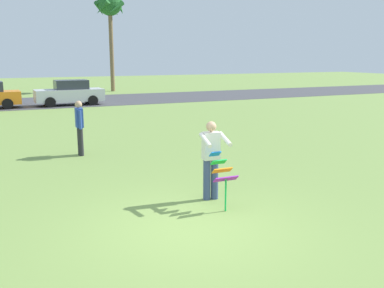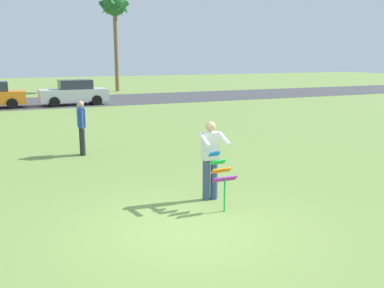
{
  "view_description": "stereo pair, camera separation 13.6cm",
  "coord_description": "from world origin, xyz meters",
  "px_view_note": "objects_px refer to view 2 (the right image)",
  "views": [
    {
      "loc": [
        -2.97,
        -6.66,
        3.09
      ],
      "look_at": [
        1.06,
        2.33,
        1.05
      ],
      "focal_mm": 39.84,
      "sensor_mm": 36.0,
      "label": 1
    },
    {
      "loc": [
        -2.84,
        -6.71,
        3.09
      ],
      "look_at": [
        1.06,
        2.33,
        1.05
      ],
      "focal_mm": 39.84,
      "sensor_mm": 36.0,
      "label": 2
    }
  ],
  "objects_px": {
    "kite_held": "(221,172)",
    "person_walker_near": "(81,126)",
    "parked_car_silver": "(74,93)",
    "person_kite_flyer": "(211,157)",
    "palm_tree_centre_far": "(115,8)"
  },
  "relations": [
    {
      "from": "person_kite_flyer",
      "to": "palm_tree_centre_far",
      "type": "height_order",
      "value": "palm_tree_centre_far"
    },
    {
      "from": "palm_tree_centre_far",
      "to": "person_walker_near",
      "type": "relative_size",
      "value": 4.97
    },
    {
      "from": "kite_held",
      "to": "palm_tree_centre_far",
      "type": "xyz_separation_m",
      "value": [
        5.24,
        30.46,
        6.4
      ]
    },
    {
      "from": "kite_held",
      "to": "palm_tree_centre_far",
      "type": "bearing_deg",
      "value": 80.25
    },
    {
      "from": "person_kite_flyer",
      "to": "person_walker_near",
      "type": "distance_m",
      "value": 5.81
    },
    {
      "from": "parked_car_silver",
      "to": "person_walker_near",
      "type": "xyz_separation_m",
      "value": [
        -1.85,
        -14.6,
        0.16
      ]
    },
    {
      "from": "parked_car_silver",
      "to": "palm_tree_centre_far",
      "type": "xyz_separation_m",
      "value": [
        5.18,
        9.76,
        6.4
      ]
    },
    {
      "from": "person_kite_flyer",
      "to": "parked_car_silver",
      "type": "height_order",
      "value": "person_kite_flyer"
    },
    {
      "from": "kite_held",
      "to": "palm_tree_centre_far",
      "type": "height_order",
      "value": "palm_tree_centre_far"
    },
    {
      "from": "kite_held",
      "to": "parked_car_silver",
      "type": "distance_m",
      "value": 20.7
    },
    {
      "from": "person_kite_flyer",
      "to": "person_walker_near",
      "type": "relative_size",
      "value": 1.0
    },
    {
      "from": "person_kite_flyer",
      "to": "kite_held",
      "type": "bearing_deg",
      "value": -95.23
    },
    {
      "from": "kite_held",
      "to": "person_walker_near",
      "type": "height_order",
      "value": "person_walker_near"
    },
    {
      "from": "kite_held",
      "to": "parked_car_silver",
      "type": "xyz_separation_m",
      "value": [
        0.05,
        20.7,
        -0.0
      ]
    },
    {
      "from": "parked_car_silver",
      "to": "palm_tree_centre_far",
      "type": "distance_m",
      "value": 12.77
    }
  ]
}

